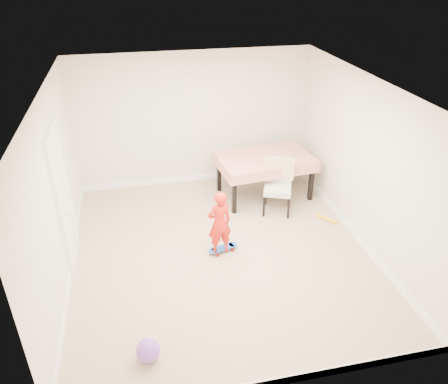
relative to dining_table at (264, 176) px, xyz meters
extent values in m
plane|color=tan|center=(-1.19, -1.61, -0.40)|extent=(5.00, 5.00, 0.00)
cube|color=white|center=(-1.19, -1.61, 2.18)|extent=(4.50, 5.00, 0.04)
cube|color=silver|center=(-1.19, 0.87, 0.90)|extent=(4.50, 0.04, 2.60)
cube|color=silver|center=(-1.19, -4.09, 0.90)|extent=(4.50, 0.04, 2.60)
cube|color=silver|center=(-3.42, -1.61, 0.90)|extent=(0.04, 5.00, 2.60)
cube|color=silver|center=(1.04, -1.61, 0.90)|extent=(0.04, 5.00, 2.60)
cube|color=white|center=(-3.41, -1.31, 0.62)|extent=(0.11, 0.94, 2.11)
cube|color=white|center=(-1.19, 0.88, -0.34)|extent=(4.50, 0.02, 0.12)
cube|color=white|center=(-1.19, -4.10, -0.34)|extent=(4.50, 0.02, 0.12)
cube|color=white|center=(-3.43, -1.61, -0.34)|extent=(0.02, 5.00, 0.12)
cube|color=white|center=(1.05, -1.61, -0.34)|extent=(0.02, 5.00, 0.12)
imported|color=red|center=(-1.21, -1.65, 0.12)|extent=(0.43, 0.33, 1.05)
sphere|color=#8B52C5|center=(-2.42, -3.45, -0.26)|extent=(0.28, 0.28, 0.28)
cylinder|color=yellow|center=(0.81, -1.11, -0.37)|extent=(0.28, 0.36, 0.06)
camera|label=1|loc=(-2.31, -7.03, 3.74)|focal=35.00mm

